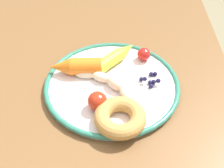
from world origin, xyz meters
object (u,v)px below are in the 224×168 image
object	(u,v)px
carrot_yellow	(116,56)
tomato_mid	(144,54)
dining_table	(93,129)
blueberry_pile	(151,80)
tomato_near	(97,101)
plate	(112,85)
banana	(113,86)
donut	(120,118)
carrot_orange	(76,67)

from	to	relation	value
carrot_yellow	tomato_mid	size ratio (longest dim) A/B	3.55
dining_table	carrot_yellow	distance (m)	0.19
blueberry_pile	tomato_near	bearing A→B (deg)	124.78
plate	banana	world-z (taller)	banana
banana	donut	world-z (taller)	donut
dining_table	banana	xyz separation A→B (m)	(0.03, -0.05, 0.13)
blueberry_pile	tomato_near	size ratio (longest dim) A/B	1.24
banana	carrot_orange	size ratio (longest dim) A/B	1.17
banana	dining_table	bearing A→B (deg)	118.18
carrot_orange	blueberry_pile	world-z (taller)	carrot_orange
tomato_near	tomato_mid	xyz separation A→B (m)	(0.17, -0.11, -0.00)
plate	donut	xyz separation A→B (m)	(-0.12, -0.02, 0.02)
carrot_orange	tomato_mid	size ratio (longest dim) A/B	3.76
carrot_yellow	blueberry_pile	world-z (taller)	carrot_yellow
donut	carrot_orange	bearing A→B (deg)	34.85
carrot_yellow	banana	bearing A→B (deg)	176.37
blueberry_pile	tomato_mid	bearing A→B (deg)	8.60
carrot_yellow	donut	bearing A→B (deg)	-177.16
carrot_yellow	blueberry_pile	distance (m)	0.11
banana	carrot_yellow	distance (m)	0.11
carrot_orange	donut	distance (m)	0.19
carrot_orange	donut	xyz separation A→B (m)	(-0.16, -0.11, -0.00)
banana	blueberry_pile	xyz separation A→B (m)	(0.03, -0.09, -0.00)
dining_table	blueberry_pile	world-z (taller)	blueberry_pile
blueberry_pile	tomato_mid	distance (m)	0.09
dining_table	carrot_yellow	xyz separation A→B (m)	(0.13, -0.06, 0.13)
banana	donut	size ratio (longest dim) A/B	1.37
donut	tomato_mid	distance (m)	0.22
banana	tomato_near	size ratio (longest dim) A/B	3.46
carrot_orange	tomato_near	xyz separation A→B (m)	(-0.12, -0.06, 0.00)
carrot_yellow	blueberry_pile	bearing A→B (deg)	-131.72
blueberry_pile	plate	bearing A→B (deg)	95.62
dining_table	tomato_mid	distance (m)	0.23
carrot_orange	plate	bearing A→B (deg)	-112.88
tomato_mid	blueberry_pile	bearing A→B (deg)	-171.40
dining_table	banana	size ratio (longest dim) A/B	6.85
plate	tomato_mid	size ratio (longest dim) A/B	9.53
dining_table	blueberry_pile	size ratio (longest dim) A/B	19.10
carrot_yellow	tomato_mid	bearing A→B (deg)	-82.11
tomato_mid	plate	bearing A→B (deg)	139.61
banana	carrot_yellow	xyz separation A→B (m)	(0.11, -0.01, 0.00)
carrot_yellow	dining_table	bearing A→B (deg)	156.64
dining_table	donut	distance (m)	0.16
carrot_yellow	tomato_mid	distance (m)	0.07
dining_table	plate	distance (m)	0.13
banana	tomato_near	world-z (taller)	tomato_near
plate	carrot_orange	world-z (taller)	carrot_orange
tomato_near	tomato_mid	size ratio (longest dim) A/B	1.27
dining_table	banana	world-z (taller)	banana
dining_table	plate	world-z (taller)	plate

